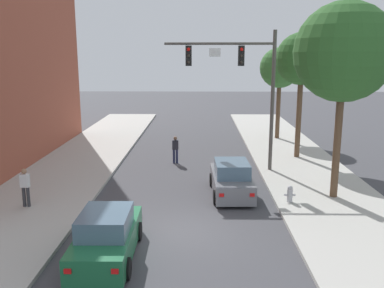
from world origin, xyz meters
name	(u,v)px	position (x,y,z in m)	size (l,w,h in m)	color
ground_plane	(180,232)	(0.00, 0.00, 0.00)	(120.00, 120.00, 0.00)	#424247
sidewalk_left	(5,228)	(-6.50, 0.00, 0.07)	(5.00, 60.00, 0.15)	#B2AFA8
sidewalk_right	(358,231)	(6.50, 0.00, 0.07)	(5.00, 60.00, 0.15)	#B2AFA8
traffic_signal_mast	(243,75)	(2.98, 8.09, 5.31)	(5.87, 0.38, 7.50)	#514C47
car_lead_grey	(231,179)	(2.18, 4.25, 0.72)	(1.95, 4.30, 1.60)	slate
car_following_green	(107,237)	(-2.23, -2.06, 0.72)	(1.89, 4.26, 1.60)	#1E663D
pedestrian_sidewalk_left_walker	(25,186)	(-6.54, 2.10, 1.06)	(0.36, 0.22, 1.64)	#333338
pedestrian_crossing_road	(175,148)	(-0.75, 9.91, 0.91)	(0.36, 0.22, 1.64)	#232847
fire_hydrant	(290,194)	(4.61, 2.90, 0.51)	(0.48, 0.24, 0.72)	#B2B2B7
street_tree_nearest	(344,53)	(6.72, 3.63, 6.46)	(4.20, 4.20, 8.44)	brown
street_tree_second	(302,60)	(6.77, 11.11, 6.09)	(3.12, 3.12, 7.56)	brown
street_tree_third	(280,68)	(6.62, 17.12, 5.39)	(2.99, 2.99, 6.79)	brown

